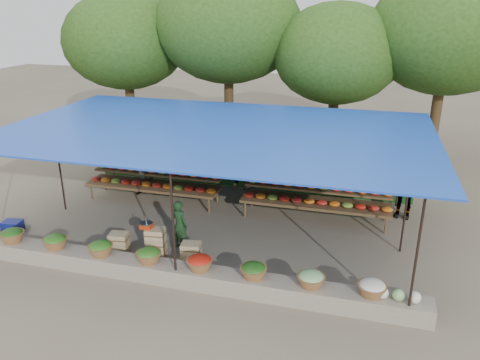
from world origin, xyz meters
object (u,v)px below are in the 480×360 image
(vendor_seated, at_px, (180,225))
(crate_counter, at_px, (155,246))
(blue_crate_back, at_px, (13,226))
(weighing_scale, at_px, (147,225))

(vendor_seated, bearing_deg, crate_counter, 76.76)
(blue_crate_back, bearing_deg, vendor_seated, -2.99)
(vendor_seated, height_order, blue_crate_back, vendor_seated)
(blue_crate_back, bearing_deg, weighing_scale, -10.73)
(crate_counter, height_order, vendor_seated, vendor_seated)
(crate_counter, distance_m, weighing_scale, 0.57)
(weighing_scale, bearing_deg, crate_counter, -0.00)
(vendor_seated, distance_m, blue_crate_back, 4.78)
(weighing_scale, xyz_separation_m, blue_crate_back, (-4.15, 0.25, -0.70))
(crate_counter, relative_size, blue_crate_back, 4.88)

